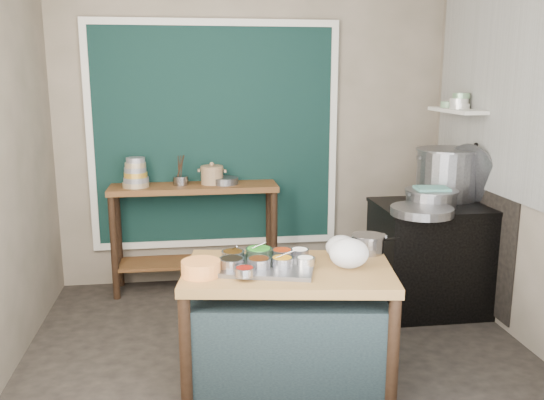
{
  "coord_description": "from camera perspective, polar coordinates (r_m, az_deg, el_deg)",
  "views": [
    {
      "loc": [
        -0.57,
        -3.69,
        1.89
      ],
      "look_at": [
        -0.01,
        0.25,
        1.02
      ],
      "focal_mm": 38.0,
      "sensor_mm": 36.0,
      "label": 1
    }
  ],
  "objects": [
    {
      "name": "floor",
      "position": [
        4.19,
        0.59,
        -14.66
      ],
      "size": [
        3.5,
        3.0,
        0.02
      ],
      "primitive_type": "cube",
      "color": "#2F2924",
      "rests_on": "ground"
    },
    {
      "name": "back_wall",
      "position": [
        5.25,
        -1.88,
        6.96
      ],
      "size": [
        3.5,
        0.02,
        2.8
      ],
      "primitive_type": "cube",
      "color": "gray",
      "rests_on": "floor"
    },
    {
      "name": "right_wall",
      "position": [
        4.39,
        24.07,
        4.84
      ],
      "size": [
        0.02,
        3.0,
        2.8
      ],
      "primitive_type": "cube",
      "color": "gray",
      "rests_on": "floor"
    },
    {
      "name": "curtain_panel",
      "position": [
        5.19,
        -5.69,
        6.28
      ],
      "size": [
        2.1,
        0.02,
        1.9
      ],
      "primitive_type": "cube",
      "color": "black",
      "rests_on": "back_wall"
    },
    {
      "name": "curtain_frame",
      "position": [
        5.18,
        -5.68,
        6.27
      ],
      "size": [
        2.22,
        0.03,
        2.02
      ],
      "primitive_type": null,
      "color": "beige",
      "rests_on": "back_wall"
    },
    {
      "name": "tile_panel",
      "position": [
        4.83,
        20.8,
        11.06
      ],
      "size": [
        0.02,
        1.7,
        1.7
      ],
      "primitive_type": "cube",
      "color": "#B2B2AA",
      "rests_on": "right_wall"
    },
    {
      "name": "soot_patch",
      "position": [
        5.06,
        19.33,
        -2.01
      ],
      "size": [
        0.01,
        1.3,
        1.3
      ],
      "primitive_type": "cube",
      "color": "black",
      "rests_on": "right_wall"
    },
    {
      "name": "wall_shelf",
      "position": [
        5.05,
        17.9,
        8.44
      ],
      "size": [
        0.22,
        0.7,
        0.03
      ],
      "primitive_type": "cube",
      "color": "beige",
      "rests_on": "right_wall"
    },
    {
      "name": "prep_table",
      "position": [
        3.63,
        1.61,
        -12.33
      ],
      "size": [
        1.34,
        0.9,
        0.75
      ],
      "primitive_type": "cube",
      "rotation": [
        0.0,
        0.0,
        -0.15
      ],
      "color": "olive",
      "rests_on": "floor"
    },
    {
      "name": "back_counter",
      "position": [
        5.17,
        -7.61,
        -3.69
      ],
      "size": [
        1.45,
        0.4,
        0.95
      ],
      "primitive_type": "cube",
      "color": "brown",
      "rests_on": "floor"
    },
    {
      "name": "stove_block",
      "position": [
        4.88,
        15.54,
        -5.63
      ],
      "size": [
        0.9,
        0.68,
        0.85
      ],
      "primitive_type": "cube",
      "color": "black",
      "rests_on": "floor"
    },
    {
      "name": "stove_top",
      "position": [
        4.77,
        15.84,
        -0.58
      ],
      "size": [
        0.92,
        0.69,
        0.03
      ],
      "primitive_type": "cube",
      "color": "black",
      "rests_on": "stove_block"
    },
    {
      "name": "condiment_tray",
      "position": [
        3.47,
        -0.5,
        -6.65
      ],
      "size": [
        0.64,
        0.53,
        0.02
      ],
      "primitive_type": "cube",
      "rotation": [
        0.0,
        0.0,
        -0.27
      ],
      "color": "gray",
      "rests_on": "prep_table"
    },
    {
      "name": "condiment_bowls",
      "position": [
        3.49,
        -1.03,
        -5.84
      ],
      "size": [
        0.57,
        0.44,
        0.07
      ],
      "color": "gray",
      "rests_on": "condiment_tray"
    },
    {
      "name": "yellow_basin",
      "position": [
        3.38,
        -7.06,
        -6.71
      ],
      "size": [
        0.26,
        0.26,
        0.09
      ],
      "primitive_type": "cylinder",
      "rotation": [
        0.0,
        0.0,
        -0.13
      ],
      "color": "#CF7C36",
      "rests_on": "prep_table"
    },
    {
      "name": "saucepan",
      "position": [
        3.82,
        9.49,
        -4.3
      ],
      "size": [
        0.27,
        0.27,
        0.12
      ],
      "primitive_type": null,
      "rotation": [
        0.0,
        0.0,
        0.24
      ],
      "color": "gray",
      "rests_on": "prep_table"
    },
    {
      "name": "plastic_bag_a",
      "position": [
        3.5,
        7.64,
        -5.25
      ],
      "size": [
        0.3,
        0.29,
        0.18
      ],
      "primitive_type": "ellipsoid",
      "rotation": [
        0.0,
        0.0,
        0.43
      ],
      "color": "white",
      "rests_on": "prep_table"
    },
    {
      "name": "plastic_bag_b",
      "position": [
        3.67,
        6.87,
        -4.64
      ],
      "size": [
        0.22,
        0.2,
        0.15
      ],
      "primitive_type": "ellipsoid",
      "rotation": [
        0.0,
        0.0,
        0.17
      ],
      "color": "white",
      "rests_on": "prep_table"
    },
    {
      "name": "bowl_stack",
      "position": [
        5.04,
        -13.34,
        2.51
      ],
      "size": [
        0.23,
        0.23,
        0.25
      ],
      "color": "tan",
      "rests_on": "back_counter"
    },
    {
      "name": "utensil_cup",
      "position": [
        5.06,
        -9.03,
        1.92
      ],
      "size": [
        0.17,
        0.17,
        0.08
      ],
      "primitive_type": "cylinder",
      "rotation": [
        0.0,
        0.0,
        0.36
      ],
      "color": "gray",
      "rests_on": "back_counter"
    },
    {
      "name": "ceramic_crock",
      "position": [
        5.07,
        -5.96,
        2.37
      ],
      "size": [
        0.26,
        0.26,
        0.14
      ],
      "primitive_type": null,
      "rotation": [
        0.0,
        0.0,
        -0.27
      ],
      "color": "brown",
      "rests_on": "back_counter"
    },
    {
      "name": "wide_bowl",
      "position": [
        5.07,
        -4.69,
        1.91
      ],
      "size": [
        0.31,
        0.31,
        0.06
      ],
      "primitive_type": "cylinder",
      "rotation": [
        0.0,
        0.0,
        0.39
      ],
      "color": "gray",
      "rests_on": "back_counter"
    },
    {
      "name": "stock_pot",
      "position": [
        4.98,
        16.94,
        2.51
      ],
      "size": [
        0.59,
        0.59,
        0.42
      ],
      "primitive_type": null,
      "rotation": [
        0.0,
        0.0,
        0.11
      ],
      "color": "gray",
      "rests_on": "stove_top"
    },
    {
      "name": "pot_lid",
      "position": [
        4.9,
        19.15,
        2.55
      ],
      "size": [
        0.3,
        0.49,
        0.48
      ],
      "primitive_type": "cylinder",
      "rotation": [
        0.0,
        1.36,
        0.4
      ],
      "color": "gray",
      "rests_on": "stove_top"
    },
    {
      "name": "steamer",
      "position": [
        4.65,
        15.51,
        0.18
      ],
      "size": [
        0.49,
        0.49,
        0.14
      ],
      "primitive_type": null,
      "rotation": [
        0.0,
        0.0,
        0.2
      ],
      "color": "gray",
      "rests_on": "stove_top"
    },
    {
      "name": "green_cloth",
      "position": [
        4.64,
        15.56,
        1.12
      ],
      "size": [
        0.27,
        0.22,
        0.02
      ],
      "primitive_type": "cube",
      "rotation": [
        0.0,
        0.0,
        -0.1
      ],
      "color": "#5A9487",
      "rests_on": "steamer"
    },
    {
      "name": "shallow_pan",
      "position": [
        4.37,
        14.64,
        -1.06
      ],
      "size": [
        0.52,
        0.52,
        0.06
      ],
      "primitive_type": "cylinder",
      "rotation": [
        0.0,
        0.0,
        -0.15
      ],
      "color": "gray",
      "rests_on": "stove_top"
    },
    {
      "name": "shelf_bowl_stack",
      "position": [
        5.02,
        18.09,
        9.26
      ],
      "size": [
        0.16,
        0.16,
        0.13
      ],
      "color": "silver",
      "rests_on": "wall_shelf"
    },
    {
      "name": "shelf_bowl_green",
      "position": [
        5.2,
        17.14,
        9.02
      ],
      "size": [
        0.18,
        0.18,
        0.05
      ],
      "primitive_type": "cylinder",
      "rotation": [
        0.0,
        0.0,
        -0.28
      ],
      "color": "gray",
      "rests_on": "wall_shelf"
    }
  ]
}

